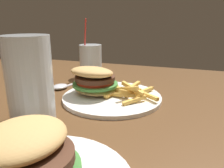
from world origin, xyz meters
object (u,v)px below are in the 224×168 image
beer_glass (30,83)px  juice_glass (91,62)px  meal_plate_near (103,88)px  spoon (62,86)px

beer_glass → juice_glass: bearing=-84.9°
beer_glass → juice_glass: (0.03, -0.37, -0.03)m
meal_plate_near → spoon: 0.16m
meal_plate_near → spoon: bearing=-14.3°
meal_plate_near → juice_glass: size_ratio=1.26×
juice_glass → spoon: (0.03, 0.15, -0.05)m
spoon → juice_glass: bearing=-175.1°
beer_glass → juice_glass: size_ratio=0.85×
meal_plate_near → juice_glass: juice_glass is taller
juice_glass → spoon: juice_glass is taller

